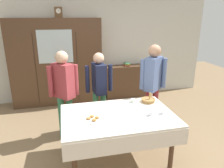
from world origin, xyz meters
TOP-DOWN VIEW (x-y plane):
  - ground_plane at (0.00, 0.00)m, footprint 12.00×12.00m
  - back_wall at (0.00, 2.65)m, footprint 6.40×0.10m
  - dining_table at (0.00, -0.24)m, footprint 1.67×1.13m
  - wall_cabinet at (-0.90, 2.35)m, footprint 2.19×0.46m
  - mantel_clock at (-0.77, 2.35)m, footprint 0.18×0.11m
  - bookshelf_low at (0.93, 2.41)m, footprint 1.17×0.35m
  - book_stack at (0.93, 2.41)m, footprint 0.16×0.22m
  - tea_cup_center at (0.46, -0.34)m, footprint 0.13×0.13m
  - tea_cup_near_right at (0.36, 0.18)m, footprint 0.13×0.13m
  - tea_cup_back_edge at (0.66, -0.34)m, footprint 0.13×0.13m
  - bread_basket at (0.62, 0.14)m, footprint 0.24×0.24m
  - pastry_plate at (-0.39, -0.29)m, footprint 0.28×0.28m
  - spoon_mid_left at (-0.45, -0.54)m, footprint 0.12×0.02m
  - spoon_center at (0.35, -0.02)m, footprint 0.12×0.02m
  - spoon_near_left at (0.32, -0.39)m, footprint 0.12×0.02m
  - person_beside_shelf at (-0.11, 0.82)m, footprint 0.52×0.38m
  - person_behind_table_left at (0.87, 0.55)m, footprint 0.52×0.39m
  - person_behind_table_right at (-0.77, 0.63)m, footprint 0.52×0.40m

SIDE VIEW (x-z plane):
  - ground_plane at x=0.00m, z-range 0.00..0.00m
  - bookshelf_low at x=0.93m, z-range 0.00..0.87m
  - dining_table at x=0.00m, z-range 0.29..1.06m
  - spoon_mid_left at x=-0.45m, z-range 0.77..0.78m
  - spoon_center at x=0.35m, z-range 0.77..0.78m
  - spoon_near_left at x=0.32m, z-range 0.77..0.78m
  - pastry_plate at x=-0.39m, z-range 0.77..0.81m
  - tea_cup_near_right at x=0.36m, z-range 0.77..0.83m
  - tea_cup_center at x=0.46m, z-range 0.77..0.83m
  - tea_cup_back_edge at x=0.66m, z-range 0.77..0.83m
  - bread_basket at x=0.62m, z-range 0.73..0.89m
  - book_stack at x=0.93m, z-range 0.87..0.95m
  - person_beside_shelf at x=-0.11m, z-range 0.16..1.69m
  - person_behind_table_right at x=-0.77m, z-range 0.17..1.80m
  - person_behind_table_left at x=0.87m, z-range 0.19..1.87m
  - wall_cabinet at x=-0.90m, z-range 0.00..2.12m
  - back_wall at x=0.00m, z-range 0.00..2.70m
  - mantel_clock at x=-0.77m, z-range 2.12..2.36m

